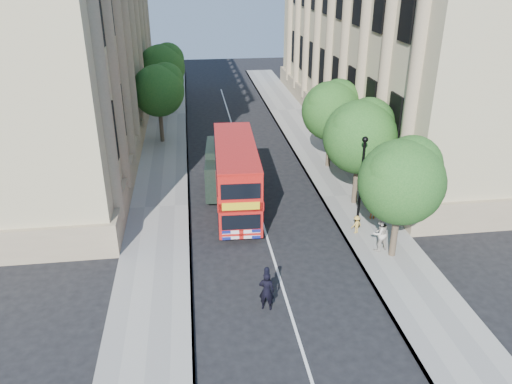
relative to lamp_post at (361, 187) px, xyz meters
name	(u,v)px	position (x,y,z in m)	size (l,w,h in m)	color
ground	(288,304)	(-5.00, -6.00, -2.51)	(120.00, 120.00, 0.00)	black
pavement_right	(348,196)	(0.75, 4.00, -2.45)	(3.50, 80.00, 0.12)	gray
pavement_left	(160,207)	(-10.75, 4.00, -2.45)	(3.50, 80.00, 0.12)	gray
building_right	(400,19)	(8.80, 18.00, 6.49)	(12.00, 38.00, 18.00)	#C3B487
building_left	(49,25)	(-18.80, 18.00, 6.49)	(12.00, 38.00, 18.00)	#C3B487
tree_right_near	(403,177)	(0.84, -2.97, 1.74)	(4.00, 4.00, 6.08)	#473828
tree_right_mid	(361,133)	(0.84, 3.03, 1.93)	(4.20, 4.20, 6.37)	#473828
tree_right_far	(332,108)	(0.84, 9.03, 1.80)	(4.00, 4.00, 6.15)	#473828
tree_left_far	(159,88)	(-10.96, 16.03, 1.93)	(4.00, 4.00, 6.30)	#473828
tree_left_back	(162,65)	(-10.96, 24.03, 2.20)	(4.20, 4.20, 6.65)	#473828
lamp_post	(361,187)	(0.00, 0.00, 0.00)	(0.32, 0.32, 5.16)	black
double_decker_bus	(236,175)	(-6.26, 3.27, -0.34)	(2.61, 8.59, 3.93)	#BA120C
box_van	(223,170)	(-6.81, 5.91, -1.09)	(2.48, 5.23, 2.90)	black
police_constable	(267,291)	(-5.95, -6.17, -1.62)	(0.65, 0.43, 1.78)	black
woman_pedestrian	(380,233)	(0.29, -2.44, -1.44)	(0.92, 0.72, 1.89)	beige
child_a	(373,209)	(1.16, 0.81, -1.81)	(0.68, 0.28, 1.15)	orange
child_b	(356,224)	(-0.27, -0.62, -1.89)	(0.64, 0.37, 1.00)	gold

